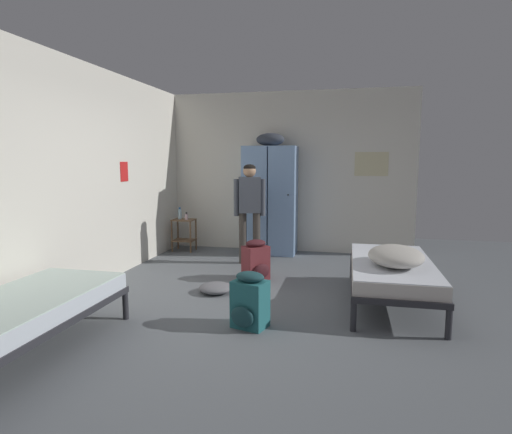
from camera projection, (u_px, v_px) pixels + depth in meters
ground_plane at (251, 303)px, 4.75m from camera, size 9.20×9.20×0.00m
room_backdrop at (189, 175)px, 6.03m from camera, size 4.33×5.81×2.80m
locker_bank at (270, 198)px, 7.19m from camera, size 0.90×0.55×2.07m
shelf_unit at (184, 232)px, 7.46m from camera, size 0.38×0.30×0.57m
bed_left_front at (19, 311)px, 3.42m from camera, size 0.90×1.90×0.49m
bed_right at (391, 270)px, 4.72m from camera, size 0.90×1.90×0.49m
bedding_heap at (396, 256)px, 4.48m from camera, size 0.58×0.78×0.21m
person_traveler at (250, 204)px, 6.47m from camera, size 0.47×0.29×1.55m
water_bottle at (180, 214)px, 7.46m from camera, size 0.06×0.06×0.21m
lotion_bottle at (186, 217)px, 7.37m from camera, size 0.06×0.06×0.13m
backpack_teal at (250, 301)px, 4.03m from camera, size 0.38×0.39×0.55m
backpack_maroon at (256, 261)px, 5.66m from camera, size 0.42×0.42×0.55m
clothes_pile_grey at (216, 288)px, 5.12m from camera, size 0.42×0.40×0.12m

